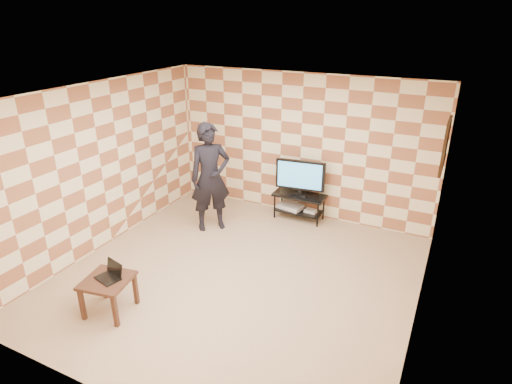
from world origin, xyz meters
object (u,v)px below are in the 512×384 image
tv_stand (299,201)px  person (210,178)px  tv (300,176)px  side_table (108,285)px

tv_stand → person: size_ratio=0.50×
tv_stand → person: 1.77m
tv → side_table: bearing=-108.7°
side_table → person: size_ratio=0.34×
tv_stand → side_table: (-1.24, -3.68, 0.05)m
tv_stand → tv: size_ratio=1.06×
side_table → person: (-0.05, 2.64, 0.57)m
tv_stand → side_table: same height
tv → person: bearing=-141.5°
tv_stand → tv: 0.51m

